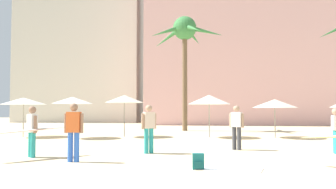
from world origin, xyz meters
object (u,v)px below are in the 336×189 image
at_px(person_near_left, 30,130).
at_px(person_near_right, 74,130).
at_px(palm_tree_left, 185,36).
at_px(person_far_right, 149,127).
at_px(cafe_umbrella_0, 209,100).
at_px(person_mid_left, 237,125).
at_px(cafe_umbrella_5, 124,99).
at_px(backpack, 198,162).
at_px(beach_towel, 228,169).
at_px(cafe_umbrella_1, 24,101).
at_px(cafe_umbrella_8, 72,100).
at_px(person_mid_center, 336,129).
at_px(cafe_umbrella_3, 275,104).

bearing_deg(person_near_left, person_near_right, -70.96).
bearing_deg(palm_tree_left, person_far_right, -96.28).
relative_size(cafe_umbrella_0, person_mid_left, 1.39).
height_order(palm_tree_left, cafe_umbrella_5, palm_tree_left).
relative_size(cafe_umbrella_5, person_near_right, 1.37).
relative_size(backpack, person_near_right, 0.24).
distance_m(palm_tree_left, person_mid_left, 13.73).
distance_m(cafe_umbrella_0, person_mid_left, 6.09).
relative_size(palm_tree_left, cafe_umbrella_0, 3.59).
distance_m(beach_towel, person_near_right, 4.69).
bearing_deg(backpack, person_near_right, -108.27).
relative_size(cafe_umbrella_0, cafe_umbrella_1, 0.94).
bearing_deg(cafe_umbrella_8, palm_tree_left, 47.46).
xyz_separation_m(cafe_umbrella_1, cafe_umbrella_8, (3.08, -0.71, 0.02)).
bearing_deg(cafe_umbrella_0, person_near_left, -127.73).
bearing_deg(cafe_umbrella_1, person_near_left, -63.53).
xyz_separation_m(cafe_umbrella_1, person_mid_center, (14.63, -6.94, -1.18)).
distance_m(cafe_umbrella_3, backpack, 11.52).
height_order(beach_towel, person_near_right, person_near_right).
bearing_deg(cafe_umbrella_5, person_near_left, -100.58).
relative_size(cafe_umbrella_3, person_far_right, 1.43).
distance_m(cafe_umbrella_1, cafe_umbrella_5, 5.82).
distance_m(cafe_umbrella_8, person_near_right, 9.01).
bearing_deg(cafe_umbrella_3, person_mid_center, -87.86).
distance_m(cafe_umbrella_5, person_mid_left, 8.39).
relative_size(cafe_umbrella_1, cafe_umbrella_8, 1.12).
height_order(cafe_umbrella_8, person_near_right, cafe_umbrella_8).
relative_size(beach_towel, backpack, 4.15).
height_order(cafe_umbrella_0, person_near_right, cafe_umbrella_0).
xyz_separation_m(cafe_umbrella_0, person_near_left, (-6.52, -8.43, -1.23)).
height_order(person_near_right, person_mid_center, person_near_right).
bearing_deg(cafe_umbrella_8, cafe_umbrella_5, 20.75).
height_order(cafe_umbrella_1, person_near_right, cafe_umbrella_1).
xyz_separation_m(beach_towel, backpack, (-0.78, -0.08, 0.19)).
bearing_deg(person_near_right, backpack, -102.89).
bearing_deg(person_near_left, cafe_umbrella_1, 71.15).
distance_m(person_near_left, person_near_right, 1.87).
relative_size(palm_tree_left, backpack, 20.56).
bearing_deg(cafe_umbrella_1, cafe_umbrella_0, 0.17).
bearing_deg(backpack, cafe_umbrella_0, 172.58).
xyz_separation_m(cafe_umbrella_0, cafe_umbrella_5, (-4.89, 0.30, 0.05)).
xyz_separation_m(cafe_umbrella_1, beach_towel, (10.33, -10.26, -2.05)).
bearing_deg(cafe_umbrella_5, person_mid_center, -39.51).
bearing_deg(beach_towel, cafe_umbrella_5, 113.11).
height_order(person_mid_left, person_mid_center, person_mid_left).
bearing_deg(person_far_right, cafe_umbrella_1, 14.66).
bearing_deg(person_mid_left, cafe_umbrella_1, -87.92).
xyz_separation_m(cafe_umbrella_1, backpack, (9.55, -10.34, -1.86)).
xyz_separation_m(palm_tree_left, cafe_umbrella_0, (1.30, -6.15, -5.03)).
bearing_deg(cafe_umbrella_3, cafe_umbrella_5, 177.67).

